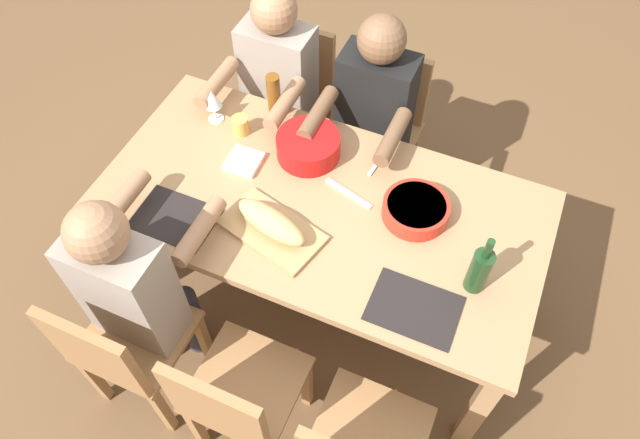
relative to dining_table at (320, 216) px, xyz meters
name	(u,v)px	position (x,y,z in m)	size (l,w,h in m)	color
ground_plane	(320,292)	(0.00, 0.00, -0.66)	(8.00, 8.00, 0.00)	brown
dining_table	(320,216)	(0.00, 0.00, 0.00)	(1.81, 0.92, 0.74)	#A87F56
chair_far_right	(123,349)	(0.50, 0.78, -0.17)	(0.40, 0.40, 0.85)	#9E7044
diner_far_right	(135,284)	(0.50, 0.60, 0.04)	(0.41, 0.53, 1.20)	#2D2D38
chair_near_center	(381,123)	(0.00, -0.78, -0.17)	(0.40, 0.40, 0.85)	#9E7044
diner_near_center	(371,116)	(0.00, -0.60, 0.04)	(0.41, 0.53, 1.20)	#2D2D38
chair_near_right	(293,96)	(0.50, -0.78, -0.17)	(0.40, 0.40, 0.85)	#9E7044
diner_near_right	(275,86)	(0.50, -0.60, 0.04)	(0.41, 0.53, 1.20)	#2D2D38
chair_far_center	(235,400)	(0.00, 0.78, -0.17)	(0.40, 0.40, 0.85)	#9E7044
serving_bowl_salad	(416,209)	(-0.37, -0.10, 0.12)	(0.26, 0.26, 0.07)	red
serving_bowl_pasta	(308,145)	(0.15, -0.22, 0.14)	(0.27, 0.27, 0.10)	red
cutting_board	(272,230)	(0.12, 0.20, 0.09)	(0.40, 0.22, 0.02)	tan
bread_loaf	(271,222)	(0.12, 0.20, 0.15)	(0.32, 0.11, 0.09)	tan
wine_bottle	(479,270)	(-0.67, 0.12, 0.19)	(0.08, 0.08, 0.29)	#193819
beer_bottle	(274,96)	(0.39, -0.39, 0.19)	(0.06, 0.06, 0.22)	brown
wine_glass	(213,100)	(0.62, -0.25, 0.20)	(0.08, 0.08, 0.17)	silver
placemat_far_left	(414,308)	(-0.50, 0.30, 0.09)	(0.32, 0.23, 0.01)	black
placemat_far_right	(175,218)	(0.50, 0.30, 0.09)	(0.32, 0.23, 0.01)	black
fork_near_center	(378,162)	(-0.14, -0.30, 0.09)	(0.02, 0.17, 0.01)	silver
cup_near_right	(240,125)	(0.48, -0.23, 0.12)	(0.07, 0.07, 0.08)	gold
carving_knife	(349,193)	(-0.09, -0.09, 0.09)	(0.23, 0.02, 0.01)	silver
napkin_stack	(244,162)	(0.38, -0.07, 0.10)	(0.14, 0.14, 0.02)	white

